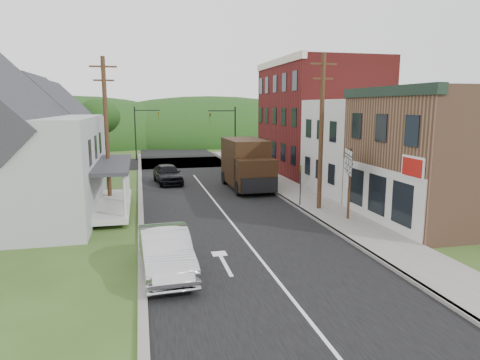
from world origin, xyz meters
TOP-DOWN VIEW (x-y plane):
  - ground at (0.00, 0.00)m, footprint 120.00×120.00m
  - road at (0.00, 10.00)m, footprint 9.00×90.00m
  - cross_road at (0.00, 27.00)m, footprint 60.00×9.00m
  - sidewalk_right at (5.90, 8.00)m, footprint 2.80×55.00m
  - curb_right at (4.55, 8.00)m, footprint 0.20×55.00m
  - curb_left at (-4.65, 8.00)m, footprint 0.30×55.00m
  - storefront_tan at (11.30, 0.00)m, footprint 8.00×8.00m
  - storefront_white at (11.30, 7.50)m, footprint 8.00×7.00m
  - storefront_red at (11.30, 17.00)m, footprint 8.00×12.00m
  - house_blue at (-11.00, 17.00)m, footprint 7.14×8.16m
  - house_cream at (-11.50, 26.00)m, footprint 7.14×8.16m
  - utility_pole_right at (5.60, 3.50)m, footprint 1.60×0.26m
  - utility_pole_left at (-6.50, 8.00)m, footprint 1.60×0.26m
  - traffic_signal_right at (4.30, 23.50)m, footprint 2.87×0.20m
  - traffic_signal_left at (-4.30, 30.50)m, footprint 2.87×0.20m
  - tree_left_d at (-9.00, 32.00)m, footprint 4.80×4.80m
  - forested_ridge at (0.00, 55.00)m, footprint 90.00×30.00m
  - silver_sedan at (-3.77, -4.14)m, footprint 1.98×5.04m
  - dark_sedan at (-2.50, 14.45)m, footprint 2.38×4.77m
  - delivery_van at (3.08, 10.94)m, footprint 2.78×6.57m
  - route_sign_cluster at (6.08, 0.92)m, footprint 0.74×2.08m
  - warning_sign at (4.78, 4.50)m, footprint 0.22×0.69m

SIDE VIEW (x-z plane):
  - ground at x=0.00m, z-range 0.00..0.00m
  - road at x=0.00m, z-range -0.01..0.01m
  - cross_road at x=0.00m, z-range -0.01..0.01m
  - forested_ridge at x=0.00m, z-range -8.00..8.00m
  - curb_left at x=-4.65m, z-range 0.00..0.12m
  - sidewalk_right at x=5.90m, z-range 0.00..0.15m
  - curb_right at x=4.55m, z-range 0.00..0.15m
  - dark_sedan at x=-2.50m, z-range 0.00..1.56m
  - silver_sedan at x=-3.77m, z-range 0.00..1.64m
  - warning_sign at x=4.78m, z-range 0.51..3.09m
  - delivery_van at x=3.08m, z-range 0.02..3.68m
  - route_sign_cluster at x=6.08m, z-range 0.71..4.50m
  - storefront_white at x=11.30m, z-range 0.00..6.50m
  - storefront_tan at x=11.30m, z-range 0.00..7.00m
  - house_blue at x=-11.00m, z-range 0.05..7.33m
  - house_cream at x=-11.50m, z-range 0.05..7.33m
  - traffic_signal_right at x=4.30m, z-range 0.76..6.76m
  - traffic_signal_left at x=-4.30m, z-range 0.76..6.76m
  - utility_pole_right at x=5.60m, z-range 0.16..9.16m
  - utility_pole_left at x=-6.50m, z-range 0.16..9.16m
  - tree_left_d at x=-9.00m, z-range 1.41..8.35m
  - storefront_red at x=11.30m, z-range 0.00..10.00m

